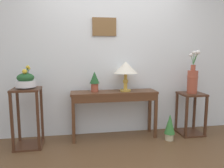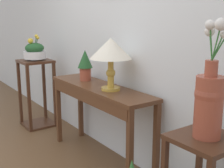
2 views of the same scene
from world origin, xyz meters
The scene contains 7 objects.
back_wall_with_art centered at (0.00, 1.42, 1.40)m, with size 9.00×0.13×2.80m.
console_table centered at (0.00, 1.14, 0.65)m, with size 1.36×0.35×0.76m.
table_lamp centered at (0.19, 1.16, 1.11)m, with size 0.37×0.37×0.47m.
potted_plant_on_console centered at (-0.30, 1.18, 0.93)m, with size 0.15×0.15×0.31m.
pedestal_stand_left centered at (-1.28, 1.02, 0.43)m, with size 0.38×0.38×0.86m.
planter_bowl_wide_left centered at (-1.28, 1.02, 0.98)m, with size 0.27×0.27×0.32m.
flower_vase_tall_right centered at (1.30, 1.09, 0.95)m, with size 0.19×0.17×0.70m.
Camera 2 is at (2.36, -0.35, 1.42)m, focal length 48.62 mm.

